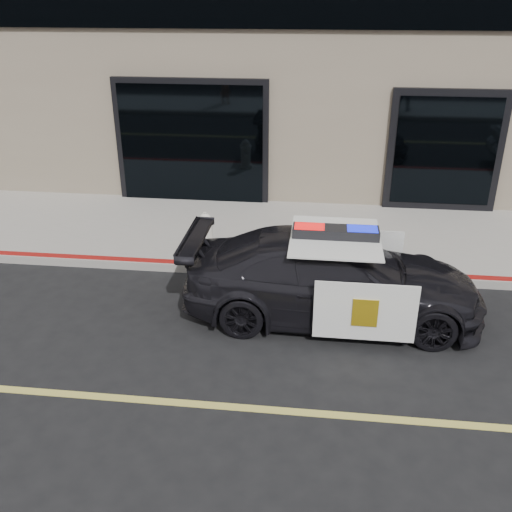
# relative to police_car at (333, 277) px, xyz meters

# --- Properties ---
(ground) EXTENTS (120.00, 120.00, 0.00)m
(ground) POSITION_rel_police_car_xyz_m (-2.15, -2.31, -0.66)
(ground) COLOR black
(ground) RESTS_ON ground
(sidewalk_n) EXTENTS (60.00, 3.50, 0.15)m
(sidewalk_n) POSITION_rel_police_car_xyz_m (-2.15, 2.94, -0.58)
(sidewalk_n) COLOR gray
(sidewalk_n) RESTS_ON ground
(police_car) EXTENTS (2.06, 4.50, 1.47)m
(police_car) POSITION_rel_police_car_xyz_m (0.00, 0.00, 0.00)
(police_car) COLOR black
(police_car) RESTS_ON ground
(fire_hydrant) EXTENTS (0.35, 0.49, 0.78)m
(fire_hydrant) POSITION_rel_police_car_xyz_m (-2.30, 1.76, -0.14)
(fire_hydrant) COLOR silver
(fire_hydrant) RESTS_ON sidewalk_n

